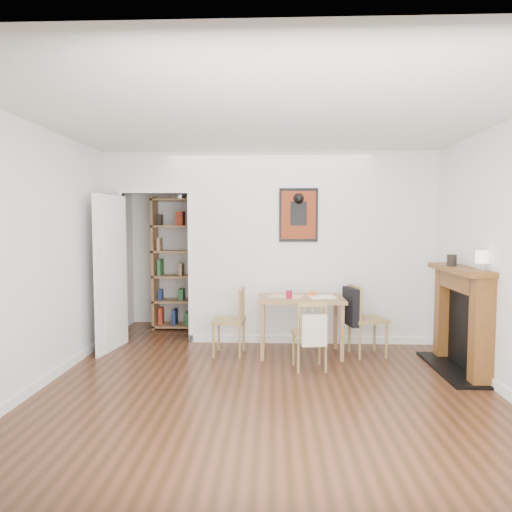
{
  "coord_description": "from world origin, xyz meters",
  "views": [
    {
      "loc": [
        0.06,
        -4.82,
        1.63
      ],
      "look_at": [
        -0.14,
        0.6,
        1.25
      ],
      "focal_mm": 32.0,
      "sensor_mm": 36.0,
      "label": 1
    }
  ],
  "objects_px": {
    "mantel_lamp": "(482,258)",
    "chair_left": "(229,321)",
    "dining_table": "(301,304)",
    "bookshelf": "(181,264)",
    "ceramic_jar_a": "(452,260)",
    "chair_right": "(366,319)",
    "chair_front": "(310,334)",
    "ceramic_jar_b": "(450,260)",
    "fireplace": "(462,316)",
    "red_glass": "(289,294)",
    "notebook": "(321,297)",
    "orange_fruit": "(312,294)"
  },
  "relations": [
    {
      "from": "mantel_lamp",
      "to": "chair_left",
      "type": "bearing_deg",
      "value": 161.03
    },
    {
      "from": "dining_table",
      "to": "mantel_lamp",
      "type": "height_order",
      "value": "mantel_lamp"
    },
    {
      "from": "bookshelf",
      "to": "ceramic_jar_a",
      "type": "xyz_separation_m",
      "value": [
        3.45,
        -1.83,
        0.21
      ]
    },
    {
      "from": "dining_table",
      "to": "chair_right",
      "type": "relative_size",
      "value": 1.2
    },
    {
      "from": "chair_left",
      "to": "chair_right",
      "type": "height_order",
      "value": "chair_right"
    },
    {
      "from": "chair_front",
      "to": "ceramic_jar_b",
      "type": "bearing_deg",
      "value": 11.03
    },
    {
      "from": "chair_right",
      "to": "mantel_lamp",
      "type": "relative_size",
      "value": 4.3
    },
    {
      "from": "fireplace",
      "to": "red_glass",
      "type": "xyz_separation_m",
      "value": [
        -1.9,
        0.48,
        0.15
      ]
    },
    {
      "from": "bookshelf",
      "to": "notebook",
      "type": "relative_size",
      "value": 6.55
    },
    {
      "from": "chair_left",
      "to": "orange_fruit",
      "type": "height_order",
      "value": "chair_left"
    },
    {
      "from": "orange_fruit",
      "to": "ceramic_jar_b",
      "type": "bearing_deg",
      "value": -11.05
    },
    {
      "from": "dining_table",
      "to": "chair_left",
      "type": "height_order",
      "value": "chair_left"
    },
    {
      "from": "notebook",
      "to": "chair_right",
      "type": "bearing_deg",
      "value": -0.99
    },
    {
      "from": "chair_right",
      "to": "fireplace",
      "type": "distance_m",
      "value": 1.1
    },
    {
      "from": "notebook",
      "to": "ceramic_jar_b",
      "type": "height_order",
      "value": "ceramic_jar_b"
    },
    {
      "from": "mantel_lamp",
      "to": "fireplace",
      "type": "bearing_deg",
      "value": 92.04
    },
    {
      "from": "chair_right",
      "to": "ceramic_jar_a",
      "type": "relative_size",
      "value": 6.85
    },
    {
      "from": "fireplace",
      "to": "dining_table",
      "type": "bearing_deg",
      "value": 162.52
    },
    {
      "from": "chair_right",
      "to": "ceramic_jar_b",
      "type": "bearing_deg",
      "value": -15.41
    },
    {
      "from": "orange_fruit",
      "to": "dining_table",
      "type": "bearing_deg",
      "value": -162.79
    },
    {
      "from": "orange_fruit",
      "to": "ceramic_jar_b",
      "type": "relative_size",
      "value": 0.81
    },
    {
      "from": "chair_left",
      "to": "ceramic_jar_a",
      "type": "height_order",
      "value": "ceramic_jar_a"
    },
    {
      "from": "chair_front",
      "to": "notebook",
      "type": "bearing_deg",
      "value": 71.83
    },
    {
      "from": "chair_left",
      "to": "red_glass",
      "type": "xyz_separation_m",
      "value": [
        0.75,
        -0.04,
        0.35
      ]
    },
    {
      "from": "bookshelf",
      "to": "orange_fruit",
      "type": "height_order",
      "value": "bookshelf"
    },
    {
      "from": "notebook",
      "to": "mantel_lamp",
      "type": "bearing_deg",
      "value": -32.11
    },
    {
      "from": "chair_left",
      "to": "chair_front",
      "type": "distance_m",
      "value": 1.11
    },
    {
      "from": "chair_front",
      "to": "ceramic_jar_b",
      "type": "xyz_separation_m",
      "value": [
        1.65,
        0.32,
        0.81
      ]
    },
    {
      "from": "chair_left",
      "to": "orange_fruit",
      "type": "distance_m",
      "value": 1.1
    },
    {
      "from": "chair_left",
      "to": "chair_front",
      "type": "relative_size",
      "value": 1.07
    },
    {
      "from": "chair_front",
      "to": "bookshelf",
      "type": "relative_size",
      "value": 0.39
    },
    {
      "from": "chair_right",
      "to": "bookshelf",
      "type": "xyz_separation_m",
      "value": [
        -2.59,
        1.4,
        0.55
      ]
    },
    {
      "from": "red_glass",
      "to": "ceramic_jar_b",
      "type": "relative_size",
      "value": 1.04
    },
    {
      "from": "chair_left",
      "to": "chair_right",
      "type": "relative_size",
      "value": 0.95
    },
    {
      "from": "dining_table",
      "to": "notebook",
      "type": "relative_size",
      "value": 3.39
    },
    {
      "from": "chair_left",
      "to": "fireplace",
      "type": "xyz_separation_m",
      "value": [
        2.65,
        -0.52,
        0.2
      ]
    },
    {
      "from": "red_glass",
      "to": "mantel_lamp",
      "type": "height_order",
      "value": "mantel_lamp"
    },
    {
      "from": "bookshelf",
      "to": "ceramic_jar_b",
      "type": "height_order",
      "value": "bookshelf"
    },
    {
      "from": "notebook",
      "to": "mantel_lamp",
      "type": "relative_size",
      "value": 1.52
    },
    {
      "from": "chair_right",
      "to": "chair_front",
      "type": "distance_m",
      "value": 0.94
    },
    {
      "from": "chair_right",
      "to": "red_glass",
      "type": "bearing_deg",
      "value": -176.43
    },
    {
      "from": "chair_front",
      "to": "dining_table",
      "type": "bearing_deg",
      "value": 96.48
    },
    {
      "from": "dining_table",
      "to": "orange_fruit",
      "type": "relative_size",
      "value": 14.14
    },
    {
      "from": "chair_front",
      "to": "ceramic_jar_b",
      "type": "relative_size",
      "value": 8.54
    },
    {
      "from": "orange_fruit",
      "to": "notebook",
      "type": "relative_size",
      "value": 0.24
    },
    {
      "from": "ceramic_jar_a",
      "to": "red_glass",
      "type": "bearing_deg",
      "value": 168.55
    },
    {
      "from": "orange_fruit",
      "to": "red_glass",
      "type": "bearing_deg",
      "value": -158.31
    },
    {
      "from": "chair_left",
      "to": "ceramic_jar_b",
      "type": "bearing_deg",
      "value": -4.94
    },
    {
      "from": "chair_front",
      "to": "orange_fruit",
      "type": "bearing_deg",
      "value": 82.8
    },
    {
      "from": "dining_table",
      "to": "ceramic_jar_a",
      "type": "bearing_deg",
      "value": -14.78
    }
  ]
}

